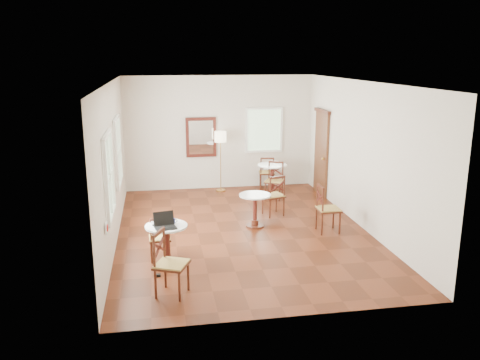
% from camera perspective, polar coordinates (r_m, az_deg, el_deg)
% --- Properties ---
extents(ground, '(7.00, 7.00, 0.00)m').
position_cam_1_polar(ground, '(10.19, 0.29, -5.87)').
color(ground, '#55210E').
rests_on(ground, ground).
extents(room_shell, '(5.02, 7.02, 3.01)m').
position_cam_1_polar(room_shell, '(9.96, -0.32, 4.92)').
color(room_shell, beige).
rests_on(room_shell, ground).
extents(cafe_table_near, '(0.71, 0.71, 0.75)m').
position_cam_1_polar(cafe_table_near, '(8.45, -8.44, -6.99)').
color(cafe_table_near, '#4C2013').
rests_on(cafe_table_near, ground).
extents(cafe_table_mid, '(0.66, 0.66, 0.70)m').
position_cam_1_polar(cafe_table_mid, '(10.29, 1.74, -3.11)').
color(cafe_table_mid, '#4C2013').
rests_on(cafe_table_mid, ground).
extents(cafe_table_back, '(0.75, 0.75, 0.79)m').
position_cam_1_polar(cafe_table_back, '(12.70, 3.70, 0.46)').
color(cafe_table_back, '#4C2013').
rests_on(cafe_table_back, ground).
extents(chair_near_a, '(0.39, 0.39, 0.81)m').
position_cam_1_polar(chair_near_a, '(8.78, -9.24, -6.60)').
color(chair_near_a, '#4C2013').
rests_on(chair_near_a, ground).
extents(chair_near_b, '(0.60, 0.60, 0.99)m').
position_cam_1_polar(chair_near_b, '(7.50, -8.09, -9.52)').
color(chair_near_b, '#4C2013').
rests_on(chair_near_b, ground).
extents(chair_mid_a, '(0.53, 0.53, 0.93)m').
position_cam_1_polar(chair_mid_a, '(11.04, 3.92, -1.77)').
color(chair_mid_a, '#4C2013').
rests_on(chair_mid_a, ground).
extents(chair_mid_b, '(0.45, 0.45, 0.98)m').
position_cam_1_polar(chair_mid_b, '(10.14, 10.01, -3.28)').
color(chair_mid_b, '#4C2013').
rests_on(chair_mid_b, ground).
extents(chair_back_a, '(0.46, 0.46, 0.88)m').
position_cam_1_polar(chair_back_a, '(13.31, 3.10, 0.88)').
color(chair_back_a, '#4C2013').
rests_on(chair_back_a, ground).
extents(chair_back_b, '(0.58, 0.58, 0.93)m').
position_cam_1_polar(chair_back_b, '(12.35, 3.98, -0.07)').
color(chair_back_b, '#4C2013').
rests_on(chair_back_b, ground).
extents(floor_lamp, '(0.31, 0.31, 1.59)m').
position_cam_1_polar(floor_lamp, '(12.86, -2.28, 4.55)').
color(floor_lamp, '#BF8C3F').
rests_on(floor_lamp, ground).
extents(laptop, '(0.39, 0.35, 0.24)m').
position_cam_1_polar(laptop, '(8.24, -8.68, -5.00)').
color(laptop, black).
rests_on(laptop, cafe_table_near).
extents(mouse, '(0.12, 0.10, 0.04)m').
position_cam_1_polar(mouse, '(8.33, -9.76, -5.14)').
color(mouse, black).
rests_on(mouse, cafe_table_near).
extents(navy_mug, '(0.11, 0.08, 0.09)m').
position_cam_1_polar(navy_mug, '(8.40, -7.72, -4.70)').
color(navy_mug, '#101137').
rests_on(navy_mug, cafe_table_near).
extents(water_glass, '(0.06, 0.06, 0.09)m').
position_cam_1_polar(water_glass, '(8.42, -7.76, -4.65)').
color(water_glass, white).
rests_on(water_glass, cafe_table_near).
extents(power_adapter, '(0.10, 0.06, 0.04)m').
position_cam_1_polar(power_adapter, '(8.28, -9.48, -10.80)').
color(power_adapter, black).
rests_on(power_adapter, ground).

